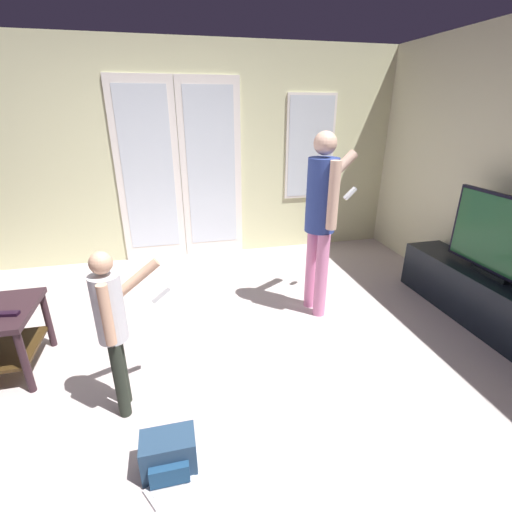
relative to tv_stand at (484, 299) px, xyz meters
The scene contains 9 objects.
ground_plane 2.78m from the tv_stand, behind, with size 6.15×4.86×0.02m, color #BEAEAC.
wall_back_with_doors 3.68m from the tv_stand, 139.63° to the left, with size 6.15×0.09×2.57m.
tv_stand is the anchor object (origin of this frame).
flat_screen_tv 0.59m from the tv_stand, 114.70° to the left, with size 0.08×1.00×0.70m.
person_adult 1.66m from the tv_stand, 158.29° to the left, with size 0.59×0.51×1.65m.
person_child 3.08m from the tv_stand, behind, with size 0.44×0.31×1.09m.
backpack 2.90m from the tv_stand, 162.94° to the right, with size 0.29×0.21×0.22m.
loose_keyboard 2.84m from the tv_stand, 161.57° to the right, with size 0.45×0.33×0.02m.
tv_remote_black 3.81m from the tv_stand, behind, with size 0.17×0.05×0.02m, color black.
Camera 1 is at (0.13, -2.18, 1.81)m, focal length 25.29 mm.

